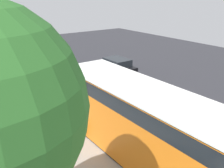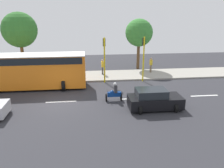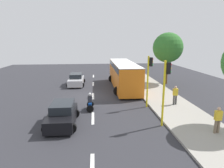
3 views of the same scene
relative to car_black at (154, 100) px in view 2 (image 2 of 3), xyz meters
The scene contains 14 objects.
ground_plane 7.30m from the car_black, 73.20° to the left, with size 40.00×60.00×0.10m, color #2D2D33.
sidewalk 11.47m from the car_black, 37.37° to the left, with size 4.00×60.00×0.15m, color #9E998E.
lane_stripe_far_north 5.52m from the car_black, 67.45° to the right, with size 0.20×2.40×0.01m, color white.
lane_stripe_north 2.41m from the car_black, 24.32° to the left, with size 0.20×2.40×0.01m, color white.
lane_stripe_mid 7.29m from the car_black, 73.20° to the left, with size 0.20×2.40×0.01m, color white.
car_black is the anchor object (origin of this frame).
city_bus 12.05m from the car_black, 60.76° to the left, with size 3.20×11.00×3.16m.
motorcycle 3.30m from the car_black, 55.57° to the left, with size 0.60×1.30×1.53m.
pedestrian_near_signal 10.06m from the car_black, 14.35° to the right, with size 0.40×0.24×1.69m.
pedestrian_by_tree 9.92m from the car_black, 18.17° to the left, with size 0.40×0.24×1.69m.
traffic_light_corner 7.34m from the car_black, ahead, with size 0.49×0.24×4.50m.
traffic_light_midblock 7.91m from the car_black, 23.84° to the left, with size 0.49×0.24×4.50m.
street_tree_center 12.75m from the car_black, ahead, with size 3.28×3.28×6.06m.
street_tree_south 17.58m from the car_black, 45.43° to the left, with size 3.92×3.92×6.85m.
Camera 2 is at (-17.02, -2.16, 6.87)m, focal length 36.27 mm.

